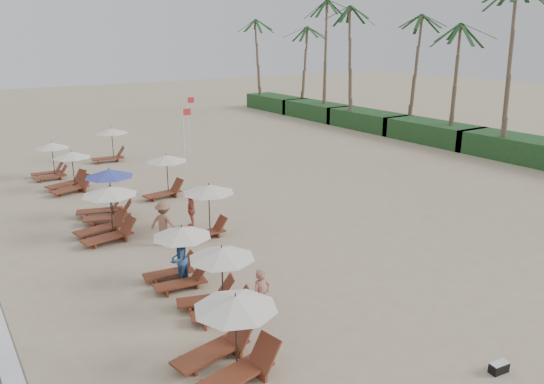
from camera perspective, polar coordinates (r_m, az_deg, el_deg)
ground at (r=19.84m, az=7.72°, el=-8.43°), size 160.00×160.00×0.00m
shrub_hedge at (r=44.63m, az=16.98°, el=6.21°), size 3.20×53.00×1.60m
palm_row at (r=44.52m, az=17.01°, el=18.00°), size 7.00×52.00×12.30m
lounger_station_0 at (r=13.94m, az=-4.99°, el=-15.53°), size 2.76×2.40×2.07m
lounger_station_1 at (r=16.57m, az=-6.03°, el=-9.54°), size 2.44×2.23×2.13m
lounger_station_2 at (r=18.60m, az=-10.19°, el=-6.77°), size 2.39×2.07×2.06m
lounger_station_3 at (r=23.34m, az=-17.59°, el=-2.32°), size 2.76×2.34×2.24m
lounger_station_4 at (r=25.73m, az=-17.59°, el=-0.55°), size 2.76×2.64×2.39m
lounger_station_5 at (r=31.20m, az=-21.16°, el=1.86°), size 2.62×2.57×2.21m
lounger_station_6 at (r=34.36m, az=-22.92°, el=3.12°), size 2.38×2.03×2.18m
inland_station_0 at (r=22.60m, az=-7.05°, el=-1.28°), size 2.56×2.24×2.22m
inland_station_1 at (r=28.53m, az=-11.55°, el=2.08°), size 2.76×2.24×2.22m
inland_station_2 at (r=37.64m, az=-17.16°, el=5.12°), size 2.85×2.24×2.22m
beachgoer_near at (r=16.16m, az=-1.12°, el=-11.14°), size 0.63×0.43×1.66m
beachgoer_mid_a at (r=18.69m, az=-10.13°, el=-7.18°), size 1.10×1.06×1.78m
beachgoer_mid_b at (r=22.10m, az=-11.60°, el=-3.33°), size 1.31×1.37×1.87m
beachgoer_far_a at (r=23.95m, az=-8.73°, el=-1.97°), size 0.79×0.99×1.57m
duffel_bag at (r=15.46m, az=23.33°, el=-17.02°), size 0.54×0.32×0.28m
flag_pole_near at (r=33.26m, az=-9.48°, el=6.02°), size 0.60×0.08×4.19m
flag_pole_far at (r=38.46m, az=-9.04°, el=7.54°), size 0.60×0.08×4.29m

